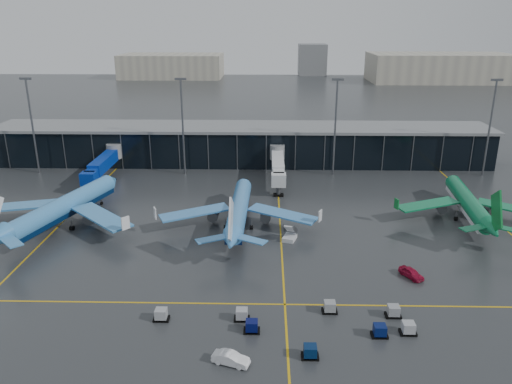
{
  "coord_description": "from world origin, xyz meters",
  "views": [
    {
      "loc": [
        7.19,
        -78.96,
        39.93
      ],
      "look_at": [
        5.0,
        18.0,
        6.0
      ],
      "focal_mm": 35.0,
      "sensor_mm": 36.0,
      "label": 1
    }
  ],
  "objects_px": {
    "airliner_aer_lingus": "(469,193)",
    "mobile_airstair": "(290,236)",
    "airliner_klm_near": "(239,199)",
    "airliner_arkefly": "(63,195)",
    "service_van_red": "(411,273)",
    "baggage_carts": "(309,323)",
    "service_van_white": "(231,359)"
  },
  "relations": [
    {
      "from": "airliner_aer_lingus",
      "to": "mobile_airstair",
      "type": "relative_size",
      "value": 9.78
    },
    {
      "from": "airliner_klm_near",
      "to": "airliner_aer_lingus",
      "type": "bearing_deg",
      "value": 7.36
    },
    {
      "from": "airliner_arkefly",
      "to": "service_van_red",
      "type": "xyz_separation_m",
      "value": [
        64.4,
        -20.4,
        -5.62
      ]
    },
    {
      "from": "mobile_airstair",
      "to": "service_van_red",
      "type": "height_order",
      "value": "mobile_airstair"
    },
    {
      "from": "mobile_airstair",
      "to": "airliner_klm_near",
      "type": "bearing_deg",
      "value": 163.36
    },
    {
      "from": "airliner_aer_lingus",
      "to": "baggage_carts",
      "type": "xyz_separation_m",
      "value": [
        -36.27,
        -40.44,
        -4.83
      ]
    },
    {
      "from": "airliner_klm_near",
      "to": "service_van_white",
      "type": "distance_m",
      "value": 43.33
    },
    {
      "from": "service_van_red",
      "to": "service_van_white",
      "type": "height_order",
      "value": "service_van_red"
    },
    {
      "from": "airliner_klm_near",
      "to": "service_van_white",
      "type": "relative_size",
      "value": 8.1
    },
    {
      "from": "baggage_carts",
      "to": "airliner_arkefly",
      "type": "bearing_deg",
      "value": 143.26
    },
    {
      "from": "airliner_arkefly",
      "to": "service_van_white",
      "type": "xyz_separation_m",
      "value": [
        36.57,
        -42.53,
        -5.63
      ]
    },
    {
      "from": "service_van_red",
      "to": "service_van_white",
      "type": "distance_m",
      "value": 35.56
    },
    {
      "from": "service_van_white",
      "to": "airliner_klm_near",
      "type": "bearing_deg",
      "value": 19.75
    },
    {
      "from": "service_van_red",
      "to": "service_van_white",
      "type": "relative_size",
      "value": 0.98
    },
    {
      "from": "baggage_carts",
      "to": "mobile_airstair",
      "type": "height_order",
      "value": "mobile_airstair"
    },
    {
      "from": "baggage_carts",
      "to": "mobile_airstair",
      "type": "xyz_separation_m",
      "value": [
        -1.46,
        28.5,
        0.01
      ]
    },
    {
      "from": "service_van_white",
      "to": "baggage_carts",
      "type": "bearing_deg",
      "value": -34.66
    },
    {
      "from": "airliner_arkefly",
      "to": "baggage_carts",
      "type": "xyz_separation_m",
      "value": [
        46.66,
        -34.83,
        -5.64
      ]
    },
    {
      "from": "mobile_airstair",
      "to": "service_van_white",
      "type": "xyz_separation_m",
      "value": [
        -8.64,
        -36.21,
        -0.0
      ]
    },
    {
      "from": "airliner_arkefly",
      "to": "mobile_airstair",
      "type": "distance_m",
      "value": 45.99
    },
    {
      "from": "airliner_arkefly",
      "to": "mobile_airstair",
      "type": "xyz_separation_m",
      "value": [
        45.2,
        -6.32,
        -5.63
      ]
    },
    {
      "from": "mobile_airstair",
      "to": "service_van_red",
      "type": "distance_m",
      "value": 23.8
    },
    {
      "from": "baggage_carts",
      "to": "service_van_white",
      "type": "relative_size",
      "value": 7.67
    },
    {
      "from": "airliner_arkefly",
      "to": "service_van_white",
      "type": "relative_size",
      "value": 8.93
    },
    {
      "from": "mobile_airstair",
      "to": "service_van_white",
      "type": "bearing_deg",
      "value": -85.72
    },
    {
      "from": "airliner_arkefly",
      "to": "airliner_klm_near",
      "type": "height_order",
      "value": "airliner_arkefly"
    },
    {
      "from": "service_van_red",
      "to": "service_van_white",
      "type": "xyz_separation_m",
      "value": [
        -27.83,
        -22.13,
        -0.01
      ]
    },
    {
      "from": "airliner_arkefly",
      "to": "airliner_aer_lingus",
      "type": "bearing_deg",
      "value": 20.43
    },
    {
      "from": "airliner_arkefly",
      "to": "airliner_klm_near",
      "type": "distance_m",
      "value": 35.24
    },
    {
      "from": "airliner_arkefly",
      "to": "service_van_red",
      "type": "distance_m",
      "value": 67.79
    },
    {
      "from": "mobile_airstair",
      "to": "baggage_carts",
      "type": "bearing_deg",
      "value": -69.38
    },
    {
      "from": "mobile_airstair",
      "to": "service_van_red",
      "type": "relative_size",
      "value": 0.81
    }
  ]
}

